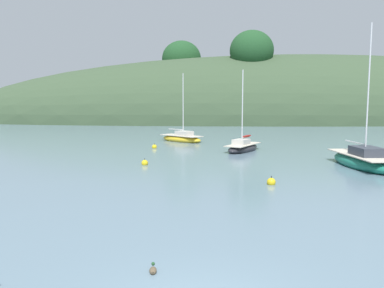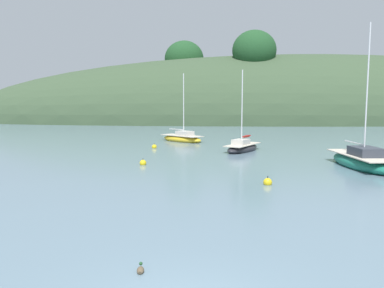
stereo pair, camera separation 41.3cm
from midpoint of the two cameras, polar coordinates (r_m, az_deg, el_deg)
name	(u,v)px [view 2 (the right image)]	position (r m, az deg, el deg)	size (l,w,h in m)	color
far_shoreline_hill	(308,121)	(86.02, 17.14, 3.34)	(150.00, 36.00, 32.31)	#384C33
sailboat_black_sloop	(363,161)	(26.63, 24.73, -2.35)	(2.51, 6.74, 9.21)	#196B56
sailboat_blue_center	(184,138)	(40.21, -0.96, 0.88)	(5.09, 5.08, 7.31)	gold
sailboat_white_near	(244,147)	(32.51, 8.17, -0.50)	(3.95, 5.01, 6.99)	#232328
mooring_buoy_inner	(269,182)	(19.64, 12.10, -5.66)	(0.44, 0.44, 0.54)	yellow
mooring_buoy_channel	(144,163)	(25.39, -6.70, -2.85)	(0.44, 0.44, 0.54)	yellow
mooring_buoy_outer	(156,147)	(34.41, -5.13, -0.43)	(0.44, 0.44, 0.54)	yellow
duck_lead	(142,270)	(9.85, -6.28, -18.29)	(0.20, 0.43, 0.24)	brown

